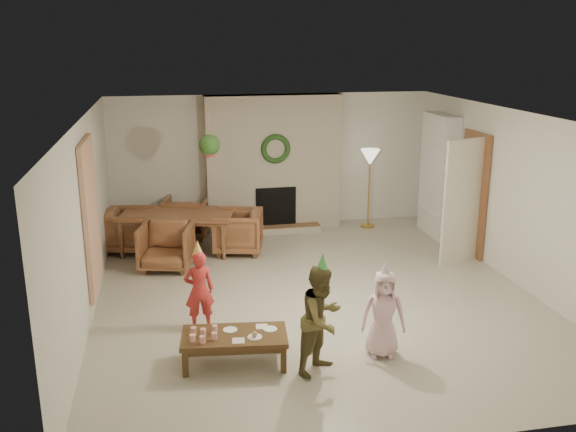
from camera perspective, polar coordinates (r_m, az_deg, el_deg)
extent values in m
plane|color=#B7B29E|center=(8.94, 2.40, -7.08)|extent=(7.00, 7.00, 0.00)
plane|color=white|center=(8.29, 2.60, 9.04)|extent=(7.00, 7.00, 0.00)
plane|color=silver|center=(11.87, -1.48, 5.04)|extent=(7.00, 0.00, 7.00)
plane|color=silver|center=(5.39, 11.38, -8.98)|extent=(7.00, 0.00, 7.00)
plane|color=silver|center=(8.37, -17.90, -0.40)|extent=(0.00, 7.00, 7.00)
plane|color=silver|center=(9.67, 20.06, 1.54)|extent=(0.00, 7.00, 7.00)
cube|color=#5B3118|center=(11.68, -1.32, 4.86)|extent=(2.50, 0.40, 2.50)
cube|color=brown|center=(11.63, -0.98, -1.23)|extent=(1.60, 0.30, 0.12)
cube|color=black|center=(11.69, -1.14, 0.84)|extent=(0.75, 0.12, 0.75)
torus|color=#1C4319|center=(11.40, -1.13, 6.12)|extent=(0.54, 0.10, 0.54)
cylinder|color=gold|center=(12.12, 7.26, -0.88)|extent=(0.28, 0.28, 0.03)
cylinder|color=gold|center=(11.94, 7.37, 2.26)|extent=(0.03, 0.03, 1.34)
cone|color=beige|center=(11.81, 7.48, 5.31)|extent=(0.36, 0.36, 0.30)
cube|color=white|center=(11.60, 13.54, 3.59)|extent=(0.30, 1.00, 2.20)
cube|color=white|center=(11.75, 13.25, 0.49)|extent=(0.30, 0.92, 0.03)
cube|color=white|center=(11.65, 13.38, 2.38)|extent=(0.30, 0.92, 0.03)
cube|color=white|center=(11.57, 13.50, 4.31)|extent=(0.30, 0.92, 0.03)
cube|color=white|center=(11.50, 13.63, 6.26)|extent=(0.30, 0.92, 0.03)
cube|color=#A9211F|center=(11.57, 13.51, 0.96)|extent=(0.20, 0.40, 0.24)
cube|color=#25618A|center=(11.66, 13.23, 3.11)|extent=(0.20, 0.44, 0.24)
cube|color=#A16A22|center=(11.44, 13.66, 4.84)|extent=(0.20, 0.36, 0.22)
cube|color=brown|center=(10.71, 16.51, 1.92)|extent=(0.05, 0.86, 2.04)
cube|color=beige|center=(10.22, 15.58, 1.22)|extent=(0.77, 0.32, 2.00)
cube|color=beige|center=(8.55, -17.49, -0.02)|extent=(0.06, 1.20, 2.00)
imported|color=brown|center=(10.71, -10.05, -1.51)|extent=(2.05, 1.44, 0.66)
imported|color=brown|center=(9.93, -11.01, -2.74)|extent=(0.93, 0.95, 0.72)
imported|color=brown|center=(11.47, -9.23, -0.12)|extent=(0.93, 0.95, 0.72)
imported|color=brown|center=(10.89, -14.28, -1.27)|extent=(0.95, 0.93, 0.72)
imported|color=brown|center=(10.53, -4.59, -1.41)|extent=(0.95, 0.93, 0.72)
cylinder|color=tan|center=(9.61, -7.21, 7.78)|extent=(0.01, 0.01, 0.70)
cylinder|color=#983831|center=(9.66, -7.13, 5.73)|extent=(0.16, 0.16, 0.12)
sphere|color=#214717|center=(9.64, -7.16, 6.43)|extent=(0.32, 0.32, 0.32)
cube|color=#4A3318|center=(7.03, -4.91, -10.86)|extent=(1.21, 0.70, 0.05)
cube|color=#4A3318|center=(7.06, -4.90, -11.31)|extent=(1.11, 0.60, 0.07)
cube|color=#4A3318|center=(6.93, -9.32, -13.11)|extent=(0.07, 0.07, 0.30)
cube|color=#4A3318|center=(6.92, -0.41, -12.92)|extent=(0.07, 0.07, 0.30)
cube|color=#4A3318|center=(7.34, -9.06, -11.33)|extent=(0.07, 0.07, 0.30)
cube|color=#4A3318|center=(7.34, -0.70, -11.15)|extent=(0.07, 0.07, 0.30)
cylinder|color=white|center=(6.90, -8.68, -10.92)|extent=(0.07, 0.07, 0.08)
cylinder|color=white|center=(7.06, -8.59, -10.27)|extent=(0.07, 0.07, 0.08)
cylinder|color=white|center=(6.85, -7.80, -11.08)|extent=(0.07, 0.07, 0.08)
cylinder|color=white|center=(7.01, -7.73, -10.42)|extent=(0.07, 0.07, 0.08)
cylinder|color=white|center=(6.91, -6.72, -10.80)|extent=(0.07, 0.07, 0.08)
cylinder|color=white|center=(7.07, -6.68, -10.15)|extent=(0.07, 0.07, 0.08)
cylinder|color=white|center=(7.11, -5.28, -10.26)|extent=(0.18, 0.18, 0.01)
cylinder|color=white|center=(6.94, -3.04, -10.92)|extent=(0.18, 0.18, 0.01)
cylinder|color=white|center=(7.11, -1.64, -10.23)|extent=(0.18, 0.18, 0.01)
sphere|color=tan|center=(6.92, -3.05, -10.66)|extent=(0.07, 0.07, 0.06)
cube|color=#F5B5BE|center=(6.88, -4.53, -11.23)|extent=(0.15, 0.15, 0.01)
cube|color=#F5B5BE|center=(7.17, -2.39, -10.01)|extent=(0.15, 0.15, 0.01)
imported|color=red|center=(7.81, -8.08, -6.70)|extent=(0.39, 0.27, 1.01)
cone|color=#C9D346|center=(7.62, -8.24, -2.89)|extent=(0.17, 0.17, 0.19)
imported|color=brown|center=(6.77, 3.10, -9.33)|extent=(0.74, 0.73, 1.21)
cone|color=#4EB655|center=(6.52, 3.19, -4.18)|extent=(0.18, 0.18, 0.20)
imported|color=#EEBECC|center=(7.19, 8.67, -8.81)|extent=(0.56, 0.43, 1.01)
cone|color=silver|center=(6.98, 8.85, -4.72)|extent=(0.17, 0.17, 0.18)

